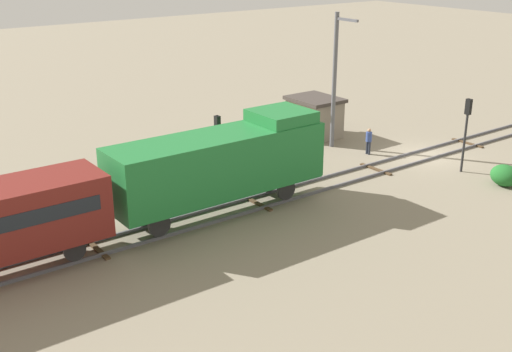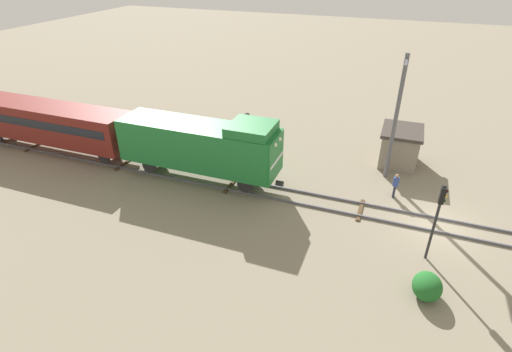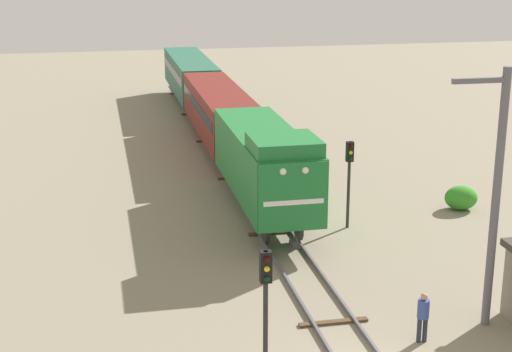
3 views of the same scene
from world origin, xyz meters
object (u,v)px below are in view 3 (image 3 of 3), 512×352
locomotive (265,161)px  worker_near_track (423,314)px  traffic_signal_mid (349,168)px  catenary_mast (495,194)px  passenger_car_trailing (190,74)px  passenger_car_leading (219,110)px  traffic_signal_near (266,297)px

locomotive → worker_near_track: size_ratio=6.82×
traffic_signal_mid → catenary_mast: bearing=-81.2°
passenger_car_trailing → locomotive: bearing=-90.0°
catenary_mast → passenger_car_leading: bearing=101.0°
traffic_signal_near → traffic_signal_mid: traffic_signal_near is taller
locomotive → catenary_mast: bearing=-67.6°
passenger_car_trailing → traffic_signal_mid: 30.13m
passenger_car_trailing → traffic_signal_mid: traffic_signal_mid is taller
passenger_car_trailing → catenary_mast: 40.29m
locomotive → catenary_mast: size_ratio=1.33×
passenger_car_trailing → traffic_signal_mid: (3.40, -29.93, 0.27)m
passenger_car_leading → worker_near_track: (2.40, -26.07, -1.53)m
passenger_car_leading → passenger_car_trailing: (0.00, 14.60, 0.00)m
locomotive → traffic_signal_near: (-3.20, -14.79, 0.26)m
passenger_car_leading → traffic_signal_mid: bearing=-77.5°
passenger_car_trailing → catenary_mast: catenary_mast is taller
worker_near_track → traffic_signal_near: bearing=-157.3°
passenger_car_leading → catenary_mast: (4.94, -25.33, 2.08)m
traffic_signal_near → traffic_signal_mid: (6.60, 12.79, -0.24)m
passenger_car_leading → worker_near_track: passenger_car_leading is taller
traffic_signal_mid → catenary_mast: (1.54, -10.00, 1.81)m
locomotive → traffic_signal_mid: (3.40, -2.00, 0.02)m
locomotive → passenger_car_leading: (0.00, 13.34, -0.25)m
passenger_car_leading → traffic_signal_mid: (3.40, -15.33, 0.27)m
traffic_signal_near → worker_near_track: (5.60, 2.05, -2.04)m
passenger_car_trailing → worker_near_track: bearing=-86.6°
worker_near_track → passenger_car_leading: bearing=97.8°
locomotive → catenary_mast: (4.94, -12.00, 1.83)m
locomotive → passenger_car_trailing: locomotive is taller
locomotive → traffic_signal_mid: size_ratio=2.89×
worker_near_track → catenary_mast: bearing=18.7°
passenger_car_leading → traffic_signal_near: bearing=-96.5°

